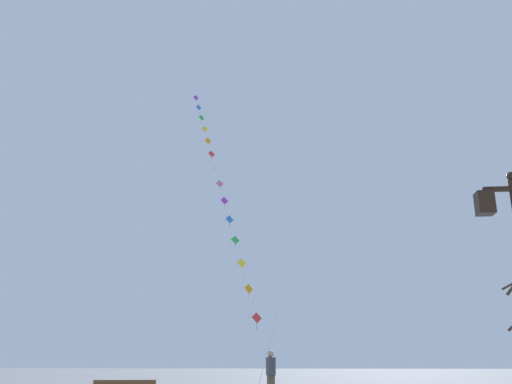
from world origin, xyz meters
name	(u,v)px	position (x,y,z in m)	size (l,w,h in m)	color
kite_train	(220,185)	(-5.49, 27.88, 10.91)	(7.06, 15.89, 20.60)	brown
kite_flyer	(271,375)	(-2.05, 18.52, 0.90)	(0.37, 0.62, 1.71)	brown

